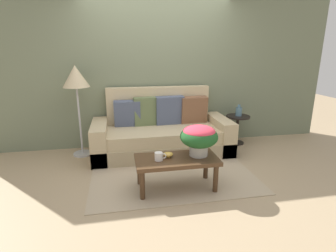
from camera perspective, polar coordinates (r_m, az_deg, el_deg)
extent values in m
plane|color=tan|center=(3.90, 0.48, -9.37)|extent=(14.00, 14.00, 0.00)
cube|color=slate|center=(4.75, -2.45, 12.08)|extent=(6.40, 0.12, 2.69)
cube|color=tan|center=(3.95, 0.30, -8.92)|extent=(2.21, 1.98, 0.01)
cube|color=tan|center=(4.45, -1.25, -4.36)|extent=(2.24, 0.94, 0.24)
cube|color=tan|center=(4.36, -1.22, -1.76)|extent=(1.77, 0.85, 0.20)
cube|color=tan|center=(4.67, -2.08, 3.27)|extent=(1.77, 0.17, 0.84)
cube|color=tan|center=(4.36, -14.41, -3.09)|extent=(0.24, 0.94, 0.56)
cube|color=tan|center=(4.66, 10.99, -1.61)|extent=(0.24, 0.94, 0.56)
cube|color=#4C5670|center=(4.47, -8.74, 2.67)|extent=(0.44, 0.21, 0.44)
cube|color=brown|center=(4.64, 5.52, 3.47)|extent=(0.47, 0.23, 0.47)
cube|color=#607047|center=(4.49, -4.32, 3.18)|extent=(0.49, 0.19, 0.48)
cube|color=#4C5670|center=(4.54, 0.36, 3.39)|extent=(0.49, 0.21, 0.49)
cylinder|color=#442D1B|center=(3.12, -5.55, -12.59)|extent=(0.06, 0.06, 0.36)
cylinder|color=#442D1B|center=(3.31, 10.20, -11.08)|extent=(0.06, 0.06, 0.36)
cylinder|color=#442D1B|center=(3.45, -6.13, -9.69)|extent=(0.06, 0.06, 0.36)
cylinder|color=#442D1B|center=(3.62, 8.13, -8.51)|extent=(0.06, 0.06, 0.36)
cube|color=#4C331E|center=(3.26, 1.87, -7.26)|extent=(1.01, 0.49, 0.05)
cylinder|color=black|center=(5.10, 14.43, -3.47)|extent=(0.28, 0.28, 0.03)
cylinder|color=black|center=(5.03, 14.62, -0.81)|extent=(0.05, 0.05, 0.47)
cylinder|color=black|center=(4.96, 14.82, 1.97)|extent=(0.42, 0.42, 0.03)
cylinder|color=#B2B2B7|center=(4.65, -17.83, -5.65)|extent=(0.30, 0.30, 0.03)
cylinder|color=#B2B2B7|center=(4.48, -18.43, 1.02)|extent=(0.03, 0.03, 1.09)
cone|color=#C6B289|center=(4.36, -19.26, 10.07)|extent=(0.41, 0.41, 0.33)
cylinder|color=#B7B2A8|center=(3.32, 6.59, -4.99)|extent=(0.23, 0.23, 0.16)
ellipsoid|color=#1E5123|center=(3.27, 6.68, -2.29)|extent=(0.47, 0.47, 0.26)
ellipsoid|color=#DB384C|center=(3.25, 6.72, -1.19)|extent=(0.40, 0.40, 0.15)
cylinder|color=white|center=(3.16, -2.03, -6.55)|extent=(0.10, 0.10, 0.10)
torus|color=white|center=(3.17, -0.95, -6.48)|extent=(0.07, 0.01, 0.07)
cylinder|color=gold|center=(3.27, 0.04, -6.52)|extent=(0.05, 0.05, 0.02)
ellipsoid|color=gold|center=(3.26, 0.04, -6.10)|extent=(0.12, 0.12, 0.05)
cylinder|color=slate|center=(4.95, 14.96, 3.01)|extent=(0.11, 0.11, 0.15)
cylinder|color=slate|center=(4.93, 15.05, 4.16)|extent=(0.05, 0.05, 0.05)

